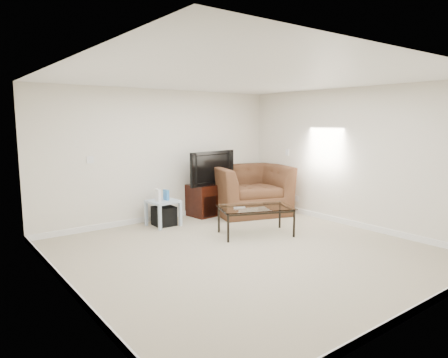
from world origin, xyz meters
TOP-DOWN VIEW (x-y plane):
  - floor at (0.00, 0.00)m, footprint 5.00×5.00m
  - ceiling at (0.00, 0.00)m, footprint 5.00×5.00m
  - wall_back at (0.00, 2.50)m, footprint 5.00×0.02m
  - wall_left at (-2.50, 0.00)m, footprint 0.02×5.00m
  - wall_right at (2.50, 0.00)m, footprint 0.02×5.00m
  - plate_back at (-1.40, 2.49)m, footprint 0.12×0.02m
  - plate_right_switch at (2.49, 1.60)m, footprint 0.02×0.09m
  - plate_right_outlet at (2.49, 1.30)m, footprint 0.02×0.08m
  - tv_stand at (0.90, 2.28)m, footprint 0.82×0.61m
  - dvd_player at (0.90, 2.24)m, footprint 0.50×0.37m
  - television at (0.90, 2.25)m, footprint 1.11×0.40m
  - side_table at (-0.25, 2.05)m, footprint 0.54×0.54m
  - subwoofer at (-0.23, 2.07)m, footprint 0.37×0.37m
  - game_console at (-0.37, 2.02)m, footprint 0.06×0.16m
  - game_case at (-0.19, 2.04)m, footprint 0.05×0.14m
  - recliner at (1.69, 1.90)m, footprint 1.75×1.40m
  - coffee_table at (0.71, 0.59)m, footprint 1.38×1.10m
  - remote at (0.42, 0.68)m, footprint 0.19×0.13m

SIDE VIEW (x-z plane):
  - floor at x=0.00m, z-range 0.00..0.00m
  - subwoofer at x=-0.23m, z-range -0.01..0.35m
  - coffee_table at x=0.71m, z-range 0.00..0.48m
  - side_table at x=-0.25m, z-range 0.00..0.48m
  - plate_right_outlet at x=2.49m, z-range 0.24..0.36m
  - tv_stand at x=0.90m, z-range 0.00..0.64m
  - remote at x=0.42m, z-range 0.48..0.50m
  - dvd_player at x=0.90m, z-range 0.50..0.57m
  - game_case at x=-0.19m, z-range 0.48..0.66m
  - game_console at x=-0.37m, z-range 0.48..0.69m
  - recliner at x=1.69m, z-range 0.00..1.33m
  - television at x=0.90m, z-range 0.64..1.32m
  - wall_back at x=0.00m, z-range 0.00..2.50m
  - wall_left at x=-2.50m, z-range 0.00..2.50m
  - wall_right at x=2.50m, z-range 0.00..2.50m
  - plate_back at x=-1.40m, z-range 1.19..1.31m
  - plate_right_switch at x=2.49m, z-range 1.19..1.31m
  - ceiling at x=0.00m, z-range 2.50..2.50m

